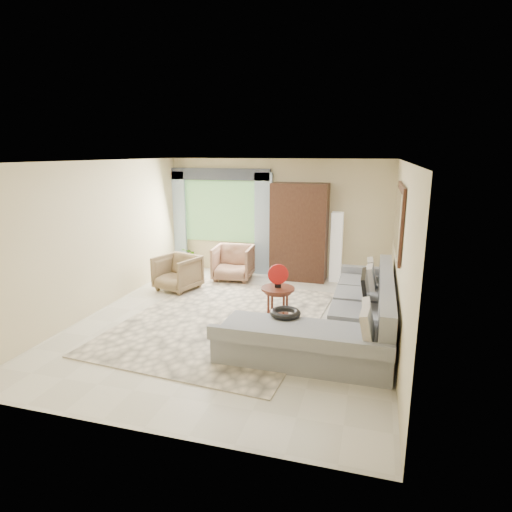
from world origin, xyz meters
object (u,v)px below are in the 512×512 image
(armchair_left, at_px, (177,273))
(armoire, at_px, (299,232))
(tv_screen, at_px, (366,289))
(armchair_right, at_px, (233,263))
(coffee_table, at_px, (278,303))
(floor_lamp, at_px, (336,247))
(sectional_sofa, at_px, (345,320))
(potted_plant, at_px, (189,259))

(armchair_left, relative_size, armoire, 0.37)
(tv_screen, height_order, armoire, armoire)
(armchair_right, bearing_deg, coffee_table, -58.36)
(armchair_left, bearing_deg, floor_lamp, 43.46)
(sectional_sofa, xyz_separation_m, potted_plant, (-3.81, 2.81, 0.00))
(armchair_left, distance_m, armchair_right, 1.30)
(tv_screen, height_order, armchair_left, tv_screen)
(armchair_right, bearing_deg, floor_lamp, 8.84)
(armchair_left, height_order, floor_lamp, floor_lamp)
(armchair_right, distance_m, floor_lamp, 2.26)
(armoire, height_order, floor_lamp, armoire)
(armchair_left, relative_size, potted_plant, 1.36)
(tv_screen, xyz_separation_m, armchair_right, (-2.86, 2.15, -0.34))
(coffee_table, bearing_deg, sectional_sofa, -22.01)
(coffee_table, xyz_separation_m, armchair_right, (-1.46, 1.97, 0.09))
(coffee_table, distance_m, armoire, 2.56)
(tv_screen, height_order, potted_plant, tv_screen)
(armoire, bearing_deg, armchair_right, -161.06)
(tv_screen, height_order, coffee_table, tv_screen)
(armchair_left, bearing_deg, armoire, 50.06)
(tv_screen, bearing_deg, floor_lamp, 104.63)
(armchair_left, relative_size, floor_lamp, 0.52)
(sectional_sofa, bearing_deg, armchair_right, 136.88)
(armchair_left, distance_m, armoire, 2.74)
(tv_screen, bearing_deg, armchair_right, 143.03)
(coffee_table, xyz_separation_m, floor_lamp, (0.70, 2.50, 0.46))
(armoire, bearing_deg, floor_lamp, 4.29)
(sectional_sofa, bearing_deg, tv_screen, 45.90)
(floor_lamp, bearing_deg, tv_screen, -75.37)
(coffee_table, relative_size, armoire, 0.26)
(armoire, bearing_deg, potted_plant, -177.96)
(potted_plant, bearing_deg, sectional_sofa, -36.38)
(tv_screen, bearing_deg, coffee_table, 172.53)
(tv_screen, xyz_separation_m, armoire, (-1.50, 2.62, 0.33))
(tv_screen, relative_size, potted_plant, 1.29)
(sectional_sofa, distance_m, armchair_right, 3.56)
(tv_screen, distance_m, armoire, 3.04)
(tv_screen, relative_size, armoire, 0.35)
(armchair_left, bearing_deg, armchair_right, 65.87)
(sectional_sofa, relative_size, potted_plant, 6.04)
(armchair_right, bearing_deg, tv_screen, -41.84)
(sectional_sofa, xyz_separation_m, tv_screen, (0.27, 0.28, 0.44))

